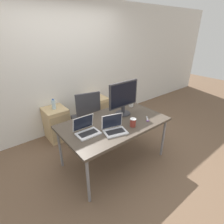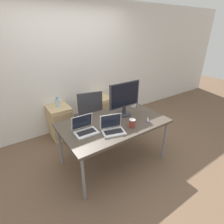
# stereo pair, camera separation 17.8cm
# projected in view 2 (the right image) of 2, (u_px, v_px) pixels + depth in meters

# --- Properties ---
(ground_plane) EXTENTS (14.00, 14.00, 0.00)m
(ground_plane) POSITION_uv_depth(u_px,v_px,m) (114.00, 160.00, 3.02)
(ground_plane) COLOR brown
(wall_back) EXTENTS (10.00, 0.05, 2.60)m
(wall_back) POSITION_uv_depth(u_px,v_px,m) (72.00, 69.00, 3.58)
(wall_back) COLOR silver
(wall_back) RESTS_ON ground_plane
(desk) EXTENTS (1.62, 0.96, 0.75)m
(desk) POSITION_uv_depth(u_px,v_px,m) (114.00, 124.00, 2.71)
(desk) COLOR #473D33
(desk) RESTS_ON ground_plane
(office_chair) EXTENTS (0.58, 0.61, 1.06)m
(office_chair) POSITION_uv_depth(u_px,v_px,m) (89.00, 122.00, 3.44)
(office_chair) COLOR #232326
(office_chair) RESTS_ON ground_plane
(cabinet_left) EXTENTS (0.41, 0.47, 0.66)m
(cabinet_left) POSITION_uv_depth(u_px,v_px,m) (60.00, 122.00, 3.57)
(cabinet_left) COLOR tan
(cabinet_left) RESTS_ON ground_plane
(cabinet_right) EXTENTS (0.41, 0.47, 0.66)m
(cabinet_right) POSITION_uv_depth(u_px,v_px,m) (101.00, 110.00, 4.07)
(cabinet_right) COLOR tan
(cabinet_right) RESTS_ON ground_plane
(water_bottle) EXTENTS (0.07, 0.07, 0.20)m
(water_bottle) POSITION_uv_depth(u_px,v_px,m) (58.00, 103.00, 3.39)
(water_bottle) COLOR silver
(water_bottle) RESTS_ON cabinet_left
(laptop_left) EXTENTS (0.36, 0.31, 0.23)m
(laptop_left) POSITION_uv_depth(u_px,v_px,m) (113.00, 128.00, 2.42)
(laptop_left) COLOR silver
(laptop_left) RESTS_ON desk
(laptop_right) EXTENTS (0.32, 0.27, 0.23)m
(laptop_right) POSITION_uv_depth(u_px,v_px,m) (85.00, 129.00, 2.41)
(laptop_right) COLOR silver
(laptop_right) RESTS_ON desk
(monitor) EXTENTS (0.57, 0.25, 0.56)m
(monitor) POSITION_uv_depth(u_px,v_px,m) (125.00, 98.00, 2.81)
(monitor) COLOR #2D2D33
(monitor) RESTS_ON desk
(mouse) EXTENTS (0.05, 0.07, 0.03)m
(mouse) POSITION_uv_depth(u_px,v_px,m) (110.00, 121.00, 2.68)
(mouse) COLOR silver
(mouse) RESTS_ON desk
(coffee_cup_white) EXTENTS (0.09, 0.09, 0.10)m
(coffee_cup_white) POSITION_uv_depth(u_px,v_px,m) (133.00, 105.00, 3.18)
(coffee_cup_white) COLOR white
(coffee_cup_white) RESTS_ON desk
(coffee_cup_brown) EXTENTS (0.09, 0.09, 0.13)m
(coffee_cup_brown) POSITION_uv_depth(u_px,v_px,m) (132.00, 123.00, 2.53)
(coffee_cup_brown) COLOR maroon
(coffee_cup_brown) RESTS_ON desk
(scissors) EXTENTS (0.13, 0.14, 0.01)m
(scissors) POSITION_uv_depth(u_px,v_px,m) (148.00, 121.00, 2.72)
(scissors) COLOR #B2B2B7
(scissors) RESTS_ON desk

